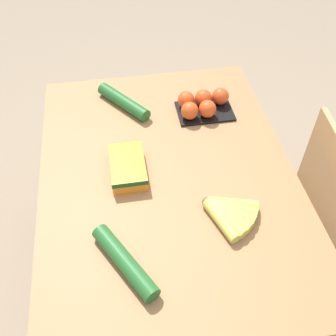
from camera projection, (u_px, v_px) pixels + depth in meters
name	position (u px, v px, depth m)	size (l,w,h in m)	color
ground_plane	(168.00, 278.00, 1.95)	(12.00, 12.00, 0.00)	gray
dining_table	(168.00, 194.00, 1.46)	(1.23, 0.89, 0.77)	#9E7044
banana_bunch	(228.00, 212.00, 1.24)	(0.18, 0.18, 0.04)	brown
tomato_pack	(202.00, 104.00, 1.59)	(0.15, 0.23, 0.08)	black
carrot_bag	(128.00, 166.00, 1.36)	(0.20, 0.12, 0.05)	orange
cucumber_near	(125.00, 262.00, 1.12)	(0.26, 0.18, 0.05)	#236028
cucumber_far	(123.00, 102.00, 1.62)	(0.25, 0.20, 0.05)	#236028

